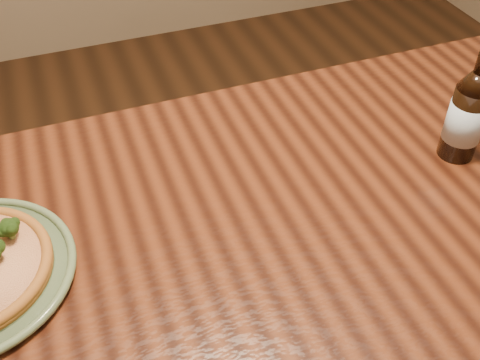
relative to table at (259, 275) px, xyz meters
name	(u,v)px	position (x,y,z in m)	size (l,w,h in m)	color
table	(259,275)	(0.00, 0.00, 0.00)	(1.60, 0.90, 0.75)	#4E2210
beer_bottle	(468,114)	(0.44, 0.08, 0.19)	(0.07, 0.07, 0.26)	black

